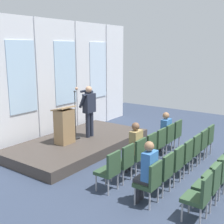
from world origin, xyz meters
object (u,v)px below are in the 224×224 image
(chair_r0_c0, at_px, (110,169))
(chair_r0_c5, at_px, (167,137))
(chair_r1_c2, at_px, (174,163))
(audience_r0_c5, at_px, (164,131))
(chair_r0_c2, at_px, (137,154))
(audience_r1_c0, at_px, (147,170))
(chair_r0_c4, at_px, (158,142))
(chair_r2_c0, at_px, (200,195))
(audience_r0_c2, at_px, (134,145))
(lectern, at_px, (64,126))
(chair_r1_c1, at_px, (163,171))
(chair_r2_c1, at_px, (210,183))
(mic_stand, at_px, (76,128))
(chair_r2_c2, at_px, (218,173))
(chair_r1_c6, at_px, (206,138))
(chair_r1_c4, at_px, (192,149))
(chair_r1_c3, at_px, (184,156))
(chair_r1_c0, at_px, (150,181))
(speaker, at_px, (89,108))
(chair_r1_c5, at_px, (200,143))
(chair_r0_c6, at_px, (175,133))
(chair_r0_c1, at_px, (124,161))
(chair_r0_c3, at_px, (148,148))

(chair_r0_c0, relative_size, chair_r0_c5, 1.00)
(chair_r1_c2, bearing_deg, chair_r0_c0, 138.84)
(audience_r0_c5, bearing_deg, chair_r0_c2, -177.28)
(chair_r1_c2, bearing_deg, audience_r1_c0, 176.08)
(chair_r0_c4, xyz_separation_m, chair_r2_c0, (-2.32, -2.03, 0.00))
(audience_r0_c2, bearing_deg, lectern, 89.00)
(chair_r1_c1, bearing_deg, chair_r2_c1, -90.00)
(mic_stand, distance_m, chair_r2_c0, 5.00)
(chair_r0_c4, relative_size, chair_r2_c2, 1.00)
(chair_r1_c6, distance_m, chair_r2_c1, 3.07)
(chair_r0_c4, xyz_separation_m, chair_r1_c4, (0.00, -1.01, 0.00))
(chair_r1_c3, xyz_separation_m, chair_r2_c0, (-1.74, -1.01, 0.00))
(chair_r1_c0, xyz_separation_m, chair_r1_c3, (1.74, 0.00, 0.00))
(chair_r1_c1, distance_m, chair_r1_c6, 2.90)
(audience_r0_c2, height_order, chair_r0_c4, audience_r0_c2)
(speaker, xyz_separation_m, chair_r1_c6, (1.31, -3.43, -0.74))
(chair_r1_c3, xyz_separation_m, chair_r2_c1, (-1.16, -1.01, 0.00))
(chair_r0_c5, relative_size, chair_r1_c5, 1.00)
(lectern, bearing_deg, audience_r0_c5, -55.82)
(chair_r0_c6, height_order, chair_r1_c5, same)
(mic_stand, relative_size, audience_r0_c2, 1.16)
(chair_r0_c1, distance_m, chair_r1_c3, 1.54)
(lectern, xyz_separation_m, chair_r1_c0, (-1.20, -3.60, -0.32))
(chair_r1_c4, xyz_separation_m, chair_r2_c1, (-1.74, -1.01, 0.00))
(speaker, distance_m, chair_r0_c0, 3.33)
(lectern, relative_size, chair_r1_c3, 1.23)
(audience_r0_c5, xyz_separation_m, chair_r2_c1, (-2.32, -2.11, -0.19))
(speaker, height_order, chair_r0_c3, speaker)
(mic_stand, bearing_deg, audience_r0_c5, -66.18)
(chair_r0_c5, bearing_deg, audience_r1_c0, -162.14)
(chair_r1_c3, xyz_separation_m, chair_r1_c6, (1.74, 0.00, 0.00))
(chair_r0_c1, bearing_deg, audience_r1_c0, -121.82)
(chair_r0_c1, height_order, chair_r0_c5, same)
(mic_stand, height_order, chair_r0_c6, mic_stand)
(chair_r0_c1, bearing_deg, chair_r0_c5, 0.00)
(chair_r1_c1, height_order, chair_r1_c2, same)
(chair_r0_c4, height_order, chair_r1_c4, same)
(chair_r0_c2, xyz_separation_m, audience_r1_c0, (-1.16, -0.94, 0.22))
(chair_r0_c1, relative_size, chair_r1_c6, 1.00)
(chair_r0_c5, height_order, chair_r2_c0, same)
(chair_r1_c4, relative_size, chair_r2_c1, 1.00)
(audience_r1_c0, relative_size, chair_r1_c3, 1.44)
(chair_r0_c4, bearing_deg, chair_r1_c1, -149.77)
(chair_r2_c2, bearing_deg, chair_r0_c6, 41.16)
(chair_r2_c0, bearing_deg, chair_r1_c5, 19.27)
(chair_r0_c4, height_order, audience_r1_c0, audience_r1_c0)
(chair_r0_c0, bearing_deg, audience_r0_c2, 3.94)
(chair_r1_c6, bearing_deg, chair_r2_c1, -160.73)
(speaker, height_order, chair_r1_c3, speaker)
(chair_r0_c2, xyz_separation_m, chair_r2_c0, (-1.16, -2.03, 0.00))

